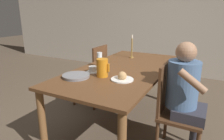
{
  "coord_description": "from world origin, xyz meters",
  "views": [
    {
      "loc": [
        0.96,
        -2.11,
        1.43
      ],
      "look_at": [
        0.0,
        -0.3,
        0.82
      ],
      "focal_mm": 32.0,
      "sensor_mm": 36.0,
      "label": 1
    }
  ],
  "objects": [
    {
      "name": "person_seated",
      "position": [
        0.75,
        -0.21,
        0.69
      ],
      "size": [
        0.39,
        0.41,
        1.16
      ],
      "rotation": [
        0.0,
        0.0,
        -1.57
      ],
      "color": "#33333D",
      "rests_on": "ground_plane"
    },
    {
      "name": "serving_tray",
      "position": [
        -0.28,
        -0.56,
        0.79
      ],
      "size": [
        0.28,
        0.28,
        0.03
      ],
      "color": "gray",
      "rests_on": "dining_table"
    },
    {
      "name": "chair_person_side",
      "position": [
        0.66,
        -0.21,
        0.49
      ],
      "size": [
        0.42,
        0.42,
        0.94
      ],
      "rotation": [
        0.0,
        0.0,
        -1.57
      ],
      "color": "#51331E",
      "rests_on": "ground_plane"
    },
    {
      "name": "candlestick_tall",
      "position": [
        -0.13,
        0.56,
        0.9
      ],
      "size": [
        0.06,
        0.06,
        0.33
      ],
      "color": "olive",
      "rests_on": "dining_table"
    },
    {
      "name": "wall_back",
      "position": [
        0.0,
        2.6,
        1.3
      ],
      "size": [
        10.0,
        0.06,
        2.6
      ],
      "color": "beige",
      "rests_on": "ground_plane"
    },
    {
      "name": "ground_plane",
      "position": [
        0.0,
        0.0,
        0.0
      ],
      "size": [
        20.0,
        20.0,
        0.0
      ],
      "primitive_type": "plane",
      "color": "brown"
    },
    {
      "name": "bread_plate",
      "position": [
        0.17,
        -0.41,
        0.8
      ],
      "size": [
        0.23,
        0.23,
        0.09
      ],
      "color": "white",
      "rests_on": "dining_table"
    },
    {
      "name": "chair_opposite",
      "position": [
        -0.66,
        0.35,
        0.49
      ],
      "size": [
        0.42,
        0.42,
        0.94
      ],
      "rotation": [
        0.0,
        0.0,
        1.57
      ],
      "color": "#51331E",
      "rests_on": "ground_plane"
    },
    {
      "name": "wine_glass_water",
      "position": [
        -0.28,
        -0.1,
        0.91
      ],
      "size": [
        0.06,
        0.06,
        0.18
      ],
      "color": "white",
      "rests_on": "dining_table"
    },
    {
      "name": "red_pitcher",
      "position": [
        -0.06,
        -0.4,
        0.87
      ],
      "size": [
        0.15,
        0.12,
        0.19
      ],
      "color": "orange",
      "rests_on": "dining_table"
    },
    {
      "name": "teacup_near_person",
      "position": [
        -0.23,
        -0.32,
        0.8
      ],
      "size": [
        0.15,
        0.15,
        0.07
      ],
      "color": "white",
      "rests_on": "dining_table"
    },
    {
      "name": "dining_table",
      "position": [
        0.0,
        0.0,
        0.68
      ],
      "size": [
        0.96,
        1.98,
        0.77
      ],
      "color": "brown",
      "rests_on": "ground_plane"
    }
  ]
}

